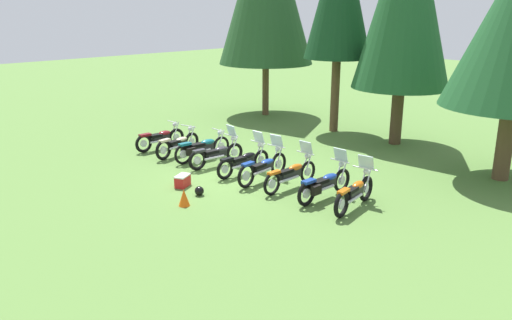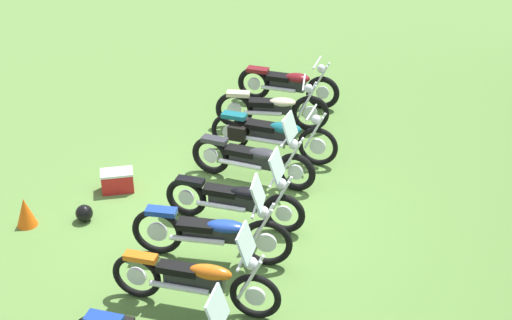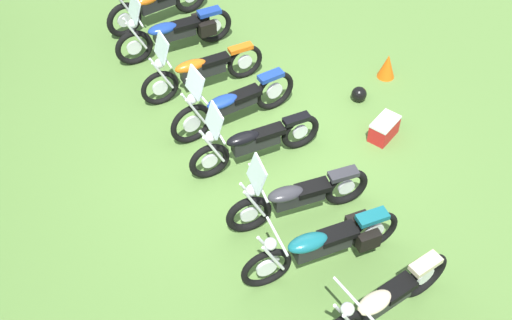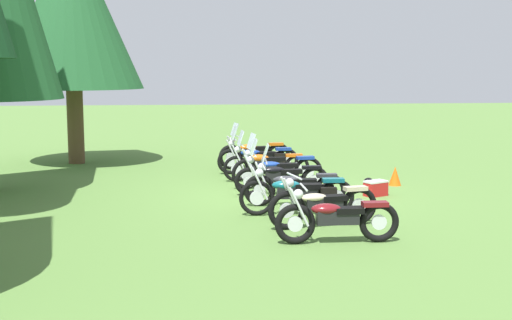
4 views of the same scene
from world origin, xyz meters
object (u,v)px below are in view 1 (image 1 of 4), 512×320
object	(u,v)px
motorcycle_4	(244,161)
motorcycle_6	(292,173)
picnic_cooler	(183,181)
dropped_helmet	(199,191)
motorcycle_5	(264,167)
traffic_cone	(184,198)
motorcycle_1	(178,144)
motorcycle_0	(161,138)
motorcycle_3	(217,153)
motorcycle_8	(355,192)
motorcycle_7	(324,183)
motorcycle_2	(202,147)

from	to	relation	value
motorcycle_4	motorcycle_6	xyz separation A→B (m)	(2.00, 0.12, 0.02)
picnic_cooler	dropped_helmet	bearing A→B (deg)	-5.93
motorcycle_5	traffic_cone	bearing A→B (deg)	173.45
picnic_cooler	motorcycle_1	bearing A→B (deg)	147.25
motorcycle_0	motorcycle_5	size ratio (longest dim) A/B	0.92
motorcycle_1	picnic_cooler	xyz separation A→B (m)	(2.91, -1.87, -0.26)
motorcycle_1	dropped_helmet	xyz separation A→B (m)	(3.88, -1.97, -0.30)
motorcycle_3	motorcycle_8	distance (m)	5.59
picnic_cooler	motorcycle_0	bearing A→B (deg)	155.29
motorcycle_5	motorcycle_0	bearing A→B (deg)	86.19
motorcycle_3	motorcycle_6	world-z (taller)	motorcycle_3
motorcycle_7	motorcycle_4	bearing A→B (deg)	91.22
motorcycle_4	motorcycle_5	world-z (taller)	motorcycle_5
motorcycle_0	traffic_cone	distance (m)	6.10
motorcycle_4	motorcycle_7	bearing A→B (deg)	-87.65
motorcycle_2	motorcycle_1	bearing A→B (deg)	106.15
motorcycle_6	traffic_cone	distance (m)	3.39
motorcycle_4	traffic_cone	bearing A→B (deg)	-162.78
motorcycle_6	traffic_cone	xyz separation A→B (m)	(-1.04, -3.22, -0.23)
motorcycle_0	motorcycle_1	distance (m)	1.18
motorcycle_2	motorcycle_3	size ratio (longest dim) A/B	1.06
motorcycle_7	dropped_helmet	xyz separation A→B (m)	(-2.67, -2.44, -0.33)
motorcycle_1	motorcycle_3	world-z (taller)	motorcycle_3
motorcycle_5	traffic_cone	xyz separation A→B (m)	(0.01, -3.06, -0.24)
motorcycle_1	motorcycle_6	distance (m)	5.31
motorcycle_5	picnic_cooler	bearing A→B (deg)	141.72
motorcycle_1	dropped_helmet	world-z (taller)	motorcycle_1
motorcycle_8	motorcycle_4	bearing A→B (deg)	81.78
motorcycle_1	motorcycle_3	xyz separation A→B (m)	(2.00, 0.23, 0.01)
motorcycle_1	picnic_cooler	size ratio (longest dim) A/B	3.53
motorcycle_6	traffic_cone	world-z (taller)	motorcycle_6
motorcycle_2	picnic_cooler	xyz separation A→B (m)	(1.83, -2.14, -0.29)
dropped_helmet	traffic_cone	bearing A→B (deg)	-65.35
motorcycle_3	motorcycle_5	size ratio (longest dim) A/B	0.95
motorcycle_5	traffic_cone	world-z (taller)	motorcycle_5
motorcycle_2	motorcycle_8	xyz separation A→B (m)	(6.50, 0.24, -0.00)
motorcycle_0	motorcycle_7	world-z (taller)	motorcycle_7
motorcycle_1	dropped_helmet	distance (m)	4.37
motorcycle_4	motorcycle_0	bearing A→B (deg)	94.18
motorcycle_1	motorcycle_0	bearing A→B (deg)	79.19
picnic_cooler	dropped_helmet	distance (m)	0.98
motorcycle_0	motorcycle_3	distance (m)	3.19
motorcycle_3	motorcycle_6	size ratio (longest dim) A/B	0.96
motorcycle_6	motorcycle_1	bearing A→B (deg)	92.83
motorcycle_1	dropped_helmet	bearing A→B (deg)	-127.27
picnic_cooler	dropped_helmet	xyz separation A→B (m)	(0.97, -0.10, -0.05)
motorcycle_4	motorcycle_6	size ratio (longest dim) A/B	0.97
motorcycle_3	motorcycle_8	bearing A→B (deg)	-82.40
motorcycle_3	picnic_cooler	world-z (taller)	motorcycle_3
motorcycle_2	motorcycle_8	distance (m)	6.51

